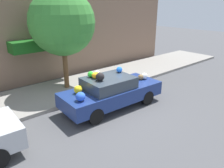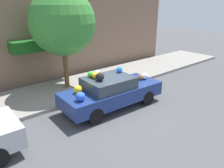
# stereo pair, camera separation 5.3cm
# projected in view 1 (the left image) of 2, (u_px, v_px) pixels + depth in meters

# --- Properties ---
(ground_plane) EXTENTS (60.00, 60.00, 0.00)m
(ground_plane) POSITION_uv_depth(u_px,v_px,m) (110.00, 105.00, 9.52)
(ground_plane) COLOR #4C4C4F
(sidewalk_curb) EXTENTS (24.00, 3.20, 0.15)m
(sidewalk_curb) POSITION_uv_depth(u_px,v_px,m) (77.00, 87.00, 11.41)
(sidewalk_curb) COLOR gray
(sidewalk_curb) RESTS_ON ground
(building_facade) EXTENTS (18.00, 1.20, 5.24)m
(building_facade) POSITION_uv_depth(u_px,v_px,m) (52.00, 34.00, 12.08)
(building_facade) COLOR #846651
(building_facade) RESTS_ON ground
(street_tree) EXTENTS (3.07, 3.07, 4.74)m
(street_tree) POSITION_uv_depth(u_px,v_px,m) (62.00, 23.00, 10.07)
(street_tree) COLOR brown
(street_tree) RESTS_ON sidewalk_curb
(fire_hydrant) EXTENTS (0.20, 0.20, 0.70)m
(fire_hydrant) POSITION_uv_depth(u_px,v_px,m) (111.00, 80.00, 11.20)
(fire_hydrant) COLOR #B2B2B7
(fire_hydrant) RESTS_ON sidewalk_curb
(art_car) EXTENTS (4.44, 1.91, 1.69)m
(art_car) POSITION_uv_depth(u_px,v_px,m) (111.00, 91.00, 9.14)
(art_car) COLOR navy
(art_car) RESTS_ON ground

